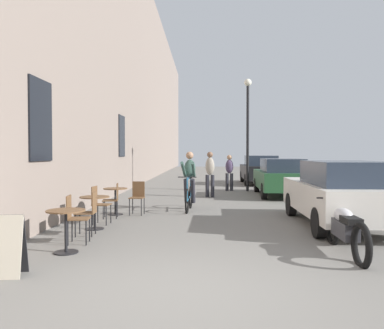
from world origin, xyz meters
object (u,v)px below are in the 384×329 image
cafe_chair_mid_toward_street (99,202)px  pedestrian_near (210,172)px  pedestrian_mid (229,171)px  cafe_chair_mid_toward_wall (89,210)px  cafe_chair_far_toward_wall (113,198)px  parked_car_third (260,169)px  parked_car_second (280,177)px  cafe_table_mid (95,206)px  cafe_table_near (66,222)px  sandwich_board_sign (3,246)px  street_lamp (248,120)px  cafe_table_far (115,195)px  parked_motorcycle (345,229)px  cafe_chair_near_toward_street (75,216)px  cafe_chair_far_toward_street (138,195)px  cyclist_on_bicycle (189,182)px  parked_car_nearest (340,193)px

cafe_chair_mid_toward_street → pedestrian_near: 6.35m
pedestrian_mid → cafe_chair_mid_toward_wall: bearing=-109.9°
cafe_chair_far_toward_wall → parked_car_third: (5.34, 11.27, 0.28)m
pedestrian_mid → parked_car_second: size_ratio=0.38×
cafe_table_mid → cafe_chair_mid_toward_wall: (0.08, -0.66, -0.00)m
cafe_table_near → sandwich_board_sign: 1.31m
pedestrian_near → parked_car_second: (2.75, 0.50, -0.22)m
cafe_chair_mid_toward_wall → street_lamp: (4.23, 9.34, 2.59)m
cafe_table_near → cafe_chair_mid_toward_wall: size_ratio=0.81×
cafe_table_far → parked_car_second: bearing=41.8°
cafe_chair_mid_toward_wall → parked_motorcycle: (4.66, -1.27, -0.11)m
cafe_chair_near_toward_street → cafe_chair_far_toward_wall: size_ratio=1.00×
pedestrian_mid → parked_car_third: size_ratio=0.37×
cafe_chair_near_toward_street → cafe_chair_far_toward_street: bearing=80.6°
cafe_chair_near_toward_street → parked_car_third: (5.40, 14.09, 0.28)m
cafe_table_near → cyclist_on_bicycle: cyclist_on_bicycle is taller
cafe_table_mid → parked_motorcycle: 5.12m
cafe_chair_mid_toward_wall → sandwich_board_sign: 2.64m
sandwich_board_sign → pedestrian_mid: bearing=72.4°
pedestrian_mid → cafe_chair_far_toward_street: bearing=-113.5°
cafe_chair_far_toward_street → street_lamp: size_ratio=0.18×
cafe_table_far → parked_car_nearest: bearing=-15.8°
cafe_chair_mid_toward_street → parked_motorcycle: bearing=-27.9°
cafe_chair_mid_toward_wall → cafe_chair_far_toward_street: 2.81m
cafe_chair_near_toward_street → pedestrian_near: (2.61, 7.70, 0.45)m
cafe_table_mid → cafe_chair_far_toward_wall: size_ratio=0.81×
cafe_chair_far_toward_wall → parked_car_third: size_ratio=0.20×
cafe_chair_mid_toward_street → parked_car_nearest: size_ratio=0.21×
pedestrian_near → cafe_table_mid: bearing=-112.5°
sandwich_board_sign → cafe_table_mid: bearing=84.3°
street_lamp → parked_motorcycle: 10.96m
sandwich_board_sign → street_lamp: (4.63, 11.95, 2.69)m
cafe_chair_mid_toward_street → street_lamp: (4.38, 8.07, 2.59)m
cafe_table_near → parked_car_nearest: 5.94m
cafe_table_mid → cafe_chair_far_toward_street: 2.18m
cyclist_on_bicycle → parked_car_second: cyclist_on_bicycle is taller
cafe_chair_near_toward_street → cafe_chair_mid_toward_wall: 0.70m
parked_car_nearest → parked_motorcycle: 2.55m
cafe_chair_near_toward_street → cyclist_on_bicycle: (1.95, 4.35, 0.29)m
cafe_chair_mid_toward_street → street_lamp: size_ratio=0.18×
cafe_table_mid → parked_car_third: size_ratio=0.17×
cafe_chair_mid_toward_street → pedestrian_near: size_ratio=0.52×
cafe_table_mid → cafe_chair_mid_toward_wall: 0.66m
cafe_table_far → parked_motorcycle: (4.74, -3.96, -0.12)m
pedestrian_mid → cyclist_on_bicycle: bearing=-104.9°
pedestrian_near → cafe_chair_far_toward_wall: bearing=-117.7°
cafe_table_near → pedestrian_mid: pedestrian_mid is taller
street_lamp → sandwich_board_sign: bearing=-111.2°
pedestrian_near → cafe_chair_mid_toward_street: bearing=-115.2°
cafe_table_mid → pedestrian_mid: 9.55m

